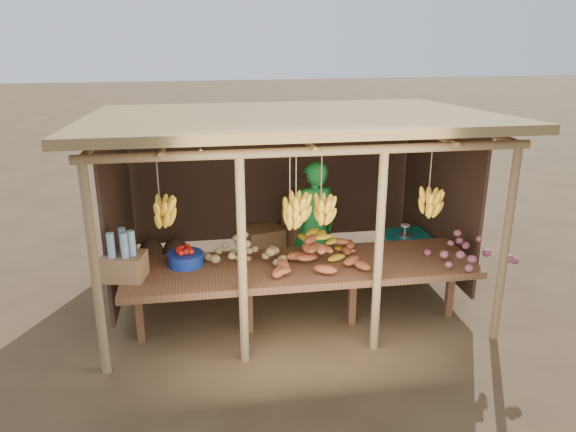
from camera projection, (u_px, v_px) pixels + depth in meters
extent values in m
plane|color=brown|center=(288.00, 291.00, 7.40)|extent=(60.00, 60.00, 0.00)
cylinder|color=#A07C52|center=(95.00, 273.00, 5.32)|extent=(0.09, 0.09, 2.20)
cylinder|color=#A07C52|center=(505.00, 246.00, 5.96)|extent=(0.09, 0.09, 2.20)
cylinder|color=#A07C52|center=(129.00, 187.00, 8.13)|extent=(0.09, 0.09, 2.20)
cylinder|color=#A07C52|center=(405.00, 175.00, 8.76)|extent=(0.09, 0.09, 2.20)
cylinder|color=#A07C52|center=(242.00, 263.00, 5.54)|extent=(0.09, 0.09, 2.20)
cylinder|color=#A07C52|center=(379.00, 255.00, 5.75)|extent=(0.09, 0.09, 2.20)
cylinder|color=#A07C52|center=(313.00, 151.00, 5.29)|extent=(4.40, 0.09, 0.09)
cylinder|color=#A07C52|center=(271.00, 107.00, 8.09)|extent=(4.40, 0.09, 0.09)
cube|color=#987947|center=(288.00, 117.00, 6.66)|extent=(4.70, 3.50, 0.28)
cube|color=#442D1F|center=(272.00, 174.00, 8.39)|extent=(4.20, 0.04, 1.98)
cube|color=#442D1F|center=(118.00, 207.00, 6.88)|extent=(0.04, 2.40, 1.98)
cube|color=#442D1F|center=(439.00, 192.00, 7.51)|extent=(0.04, 2.40, 1.98)
cube|color=brown|center=(302.00, 268.00, 6.26)|extent=(3.90, 1.05, 0.08)
cube|color=brown|center=(139.00, 312.00, 6.12)|extent=(0.08, 0.08, 0.72)
cube|color=brown|center=(249.00, 304.00, 6.30)|extent=(0.08, 0.08, 0.72)
cube|color=brown|center=(352.00, 296.00, 6.48)|extent=(0.08, 0.08, 0.72)
cube|color=brown|center=(450.00, 289.00, 6.67)|extent=(0.08, 0.08, 0.72)
cylinder|color=navy|center=(186.00, 259.00, 6.22)|extent=(0.40, 0.40, 0.14)
cube|color=#996E44|center=(124.00, 266.00, 5.87)|extent=(0.48, 0.41, 0.27)
imported|color=#1B7B2F|center=(313.00, 226.00, 7.27)|extent=(0.68, 0.50, 1.73)
cube|color=brown|center=(404.00, 255.00, 7.89)|extent=(0.58, 0.50, 0.53)
cube|color=#0C868B|center=(405.00, 236.00, 7.79)|extent=(0.65, 0.56, 0.05)
cube|color=#996E44|center=(304.00, 239.00, 8.51)|extent=(0.65, 0.56, 0.45)
cube|color=#996E44|center=(304.00, 212.00, 8.36)|extent=(0.65, 0.56, 0.45)
cube|color=#996E44|center=(264.00, 242.00, 8.41)|extent=(0.65, 0.56, 0.45)
ellipsoid|color=#442D1F|center=(151.00, 253.00, 8.06)|extent=(0.38, 0.38, 0.51)
ellipsoid|color=#442D1F|center=(176.00, 251.00, 8.11)|extent=(0.38, 0.38, 0.51)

